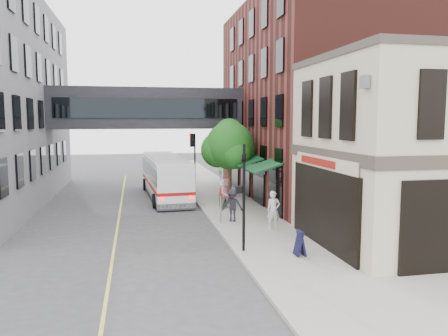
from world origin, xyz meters
name	(u,v)px	position (x,y,z in m)	size (l,w,h in m)	color
ground	(246,270)	(0.00, 0.00, 0.00)	(120.00, 120.00, 0.00)	#38383A
sidewalk_main	(224,200)	(2.00, 14.00, 0.07)	(4.00, 60.00, 0.15)	gray
corner_building	(428,152)	(8.97, 2.00, 4.21)	(10.19, 8.12, 8.45)	#C5B497
brick_building	(327,102)	(9.98, 15.00, 6.99)	(13.76, 18.00, 14.00)	#4C1D17
skyway_bridge	(148,109)	(-3.00, 18.00, 6.50)	(14.00, 3.18, 3.00)	black
traffic_signal_near	(243,184)	(0.37, 2.00, 2.98)	(0.44, 0.22, 4.60)	black
traffic_signal_far	(193,151)	(0.26, 17.00, 3.34)	(0.53, 0.28, 4.50)	black
street_sign_pole	(220,190)	(0.39, 7.00, 1.93)	(0.08, 0.75, 3.00)	gray
street_tree	(229,146)	(2.19, 13.22, 3.91)	(3.80, 3.20, 5.60)	#382619
lane_marking	(119,218)	(-5.00, 10.00, 0.01)	(0.12, 40.00, 0.01)	#D8CC4C
bus	(165,175)	(-1.87, 16.56, 1.65)	(3.15, 11.05, 2.94)	white
pedestrian_a	(273,210)	(2.79, 5.31, 1.11)	(0.70, 0.46, 1.93)	beige
pedestrian_b	(227,194)	(1.55, 10.80, 1.08)	(0.91, 0.71, 1.87)	#CA828B
pedestrian_c	(232,205)	(1.12, 7.32, 1.04)	(1.15, 0.66, 1.78)	black
newspaper_box	(224,200)	(1.47, 11.43, 0.60)	(0.45, 0.40, 0.90)	#155D2F
sandwich_board	(300,243)	(2.48, 0.89, 0.67)	(0.37, 0.58, 1.03)	black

